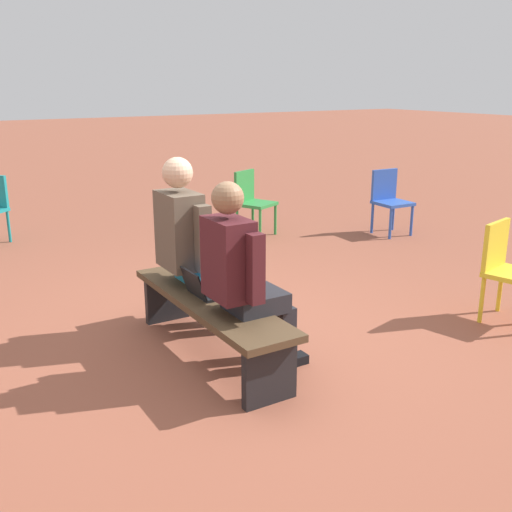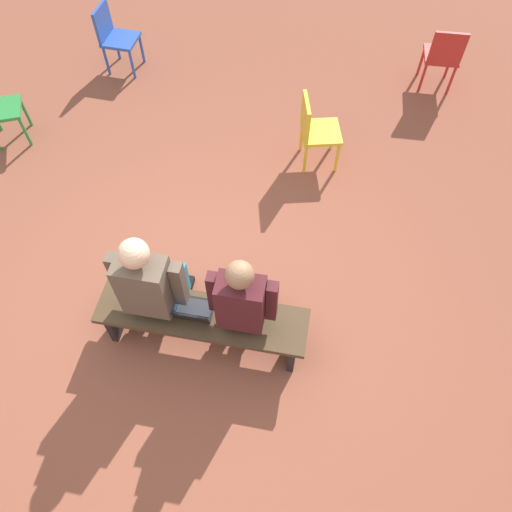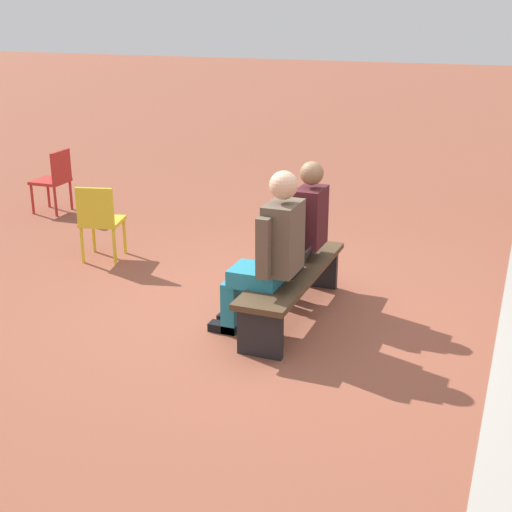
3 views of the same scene
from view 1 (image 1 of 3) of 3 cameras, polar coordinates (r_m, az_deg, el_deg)
The scene contains 8 objects.
ground_plane at distance 4.64m, azimuth -2.81°, elevation -8.61°, with size 60.00×60.00×0.00m, color brown.
bench at distance 4.37m, azimuth -4.38°, elevation -5.19°, with size 1.80×0.44×0.45m.
person_student at distance 3.98m, azimuth -1.27°, elevation -1.73°, with size 0.55×0.69×1.35m.
person_adult at distance 4.62m, azimuth -5.96°, elevation 1.13°, with size 0.59×0.75×1.42m.
laptop at distance 4.37m, azimuth -4.98°, elevation -3.15°, with size 0.32×0.29×0.21m.
plastic_chair_by_pillar at distance 8.10m, azimuth 12.56°, elevation 5.46°, with size 0.44×0.44×0.84m.
plastic_chair_far_left at distance 5.39m, azimuth 22.78°, elevation -0.85°, with size 0.51×0.51×0.84m.
plastic_chair_foreground at distance 7.83m, azimuth -0.44°, elevation 5.48°, with size 0.56×0.56×0.84m.
Camera 1 is at (-3.70, 2.00, 1.95)m, focal length 42.00 mm.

